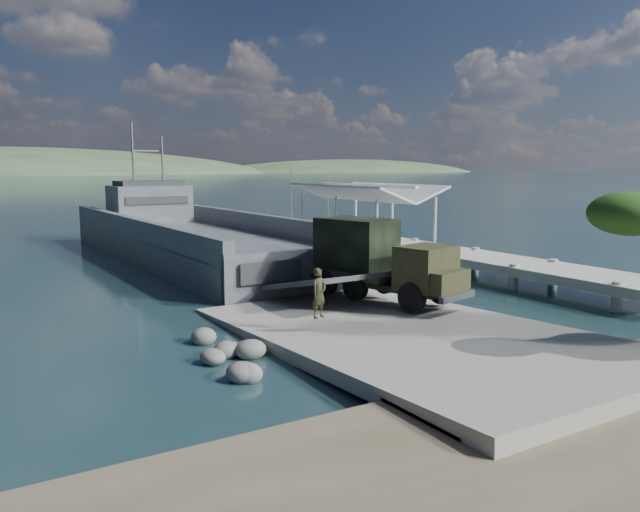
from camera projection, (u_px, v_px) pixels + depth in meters
The scene contains 10 objects.
ground at pixel (391, 336), 24.24m from camera, with size 1400.00×1400.00×0.00m, color #1A3A3F.
boat_ramp at pixel (407, 336), 23.36m from camera, with size 10.00×18.00×0.50m, color gray.
shoreline_rocks at pixel (239, 358), 21.47m from camera, with size 3.20×5.60×0.90m, color #5A5A58, non-canonical shape.
distant_headlands at pixel (27, 174), 523.12m from camera, with size 1000.00×240.00×48.00m, color #32462C, non-canonical shape.
pier at pixel (374, 233), 46.58m from camera, with size 6.40×44.00×6.10m.
landing_craft at pixel (197, 246), 44.81m from camera, with size 10.03×37.32×11.03m.
military_truck at pixel (378, 260), 28.68m from camera, with size 4.09×8.14×3.62m.
soldier at pixel (319, 303), 23.47m from camera, with size 0.69×0.46×1.90m, color black.
sailboat_near at pixel (329, 231), 61.02m from camera, with size 1.85×4.85×5.77m.
sailboat_far at pixel (292, 227), 63.86m from camera, with size 2.69×5.77×6.77m.
Camera 1 is at (-14.62, -18.67, 6.56)m, focal length 35.00 mm.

